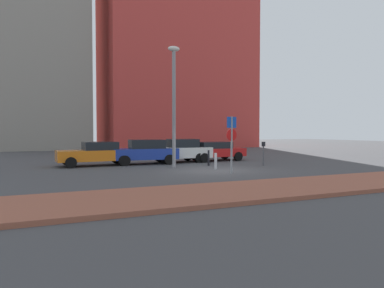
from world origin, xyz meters
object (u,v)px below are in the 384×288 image
object	(u,v)px
parked_car_orange	(96,153)
traffic_bollard_near	(209,158)
parking_meter	(263,150)
street_lamp	(174,96)
parked_car_red	(213,151)
traffic_bollard_mid	(216,161)
parking_sign_post	(232,137)
parked_car_blue	(145,151)
parked_car_white	(182,150)

from	to	relation	value
parked_car_orange	traffic_bollard_near	world-z (taller)	parked_car_orange
parking_meter	street_lamp	bearing A→B (deg)	169.58
parked_car_orange	street_lamp	size ratio (longest dim) A/B	0.66
parked_car_red	traffic_bollard_mid	xyz separation A→B (m)	(-2.35, -4.96, -0.28)
parking_sign_post	parked_car_orange	bearing A→B (deg)	130.38
parked_car_orange	parked_car_red	distance (m)	8.17
parked_car_blue	parking_sign_post	world-z (taller)	parking_sign_post
parked_car_orange	parked_car_blue	bearing A→B (deg)	-2.94
parking_sign_post	street_lamp	world-z (taller)	street_lamp
parked_car_red	parking_sign_post	bearing A→B (deg)	-109.75
traffic_bollard_mid	parked_car_red	bearing A→B (deg)	64.67
parked_car_blue	parking_meter	world-z (taller)	parked_car_blue
parking_meter	parked_car_white	bearing A→B (deg)	130.74
parking_meter	parked_car_red	bearing A→B (deg)	105.24
parking_meter	parking_sign_post	bearing A→B (deg)	-145.48
parking_meter	parked_car_orange	bearing A→B (deg)	156.45
parked_car_blue	parked_car_orange	bearing A→B (deg)	177.06
traffic_bollard_near	parked_car_white	bearing A→B (deg)	101.33
parked_car_white	parking_meter	world-z (taller)	parked_car_white
parked_car_blue	parking_sign_post	xyz separation A→B (m)	(2.60, -6.49, 0.98)
parking_meter	traffic_bollard_near	bearing A→B (deg)	156.53
parked_car_blue	parking_sign_post	size ratio (longest dim) A/B	1.48
parked_car_white	traffic_bollard_near	bearing A→B (deg)	-78.67
parked_car_blue	parked_car_red	bearing A→B (deg)	5.70
parked_car_orange	parking_meter	world-z (taller)	parking_meter
parking_sign_post	parking_meter	bearing A→B (deg)	34.52
parked_car_orange	parking_sign_post	xyz separation A→B (m)	(5.65, -6.64, 1.04)
parked_car_white	traffic_bollard_near	xyz separation A→B (m)	(0.58, -2.92, -0.33)
parked_car_white	traffic_bollard_mid	size ratio (longest dim) A/B	4.50
parked_car_white	parking_sign_post	size ratio (longest dim) A/B	1.41
parked_car_blue	traffic_bollard_near	xyz separation A→B (m)	(3.24, -2.59, -0.34)
parking_sign_post	traffic_bollard_near	world-z (taller)	parking_sign_post
traffic_bollard_mid	traffic_bollard_near	bearing A→B (deg)	75.57
parked_car_red	parking_meter	bearing A→B (deg)	-74.76
parking_meter	traffic_bollard_near	distance (m)	3.39
parking_meter	traffic_bollard_mid	bearing A→B (deg)	-171.61
street_lamp	traffic_bollard_near	bearing A→B (deg)	7.95
parking_meter	street_lamp	xyz separation A→B (m)	(-5.46, 1.00, 3.15)
street_lamp	parked_car_orange	bearing A→B (deg)	141.78
parking_sign_post	street_lamp	size ratio (longest dim) A/B	0.41
parked_car_red	traffic_bollard_near	world-z (taller)	parked_car_red
parked_car_blue	parked_car_red	distance (m)	5.13
parking_meter	traffic_bollard_mid	distance (m)	3.63
parked_car_white	parking_sign_post	bearing A→B (deg)	-90.48
parking_sign_post	traffic_bollard_mid	size ratio (longest dim) A/B	3.19
street_lamp	parked_car_blue	bearing A→B (deg)	106.31
parked_car_white	traffic_bollard_near	size ratio (longest dim) A/B	4.23
parked_car_blue	parking_sign_post	bearing A→B (deg)	-68.19
traffic_bollard_near	traffic_bollard_mid	xyz separation A→B (m)	(-0.48, -1.86, -0.03)
parked_car_blue	parked_car_white	bearing A→B (deg)	6.99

